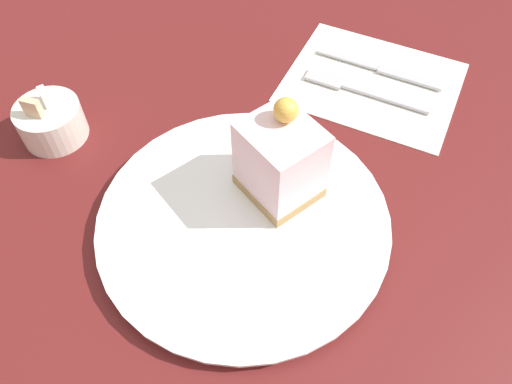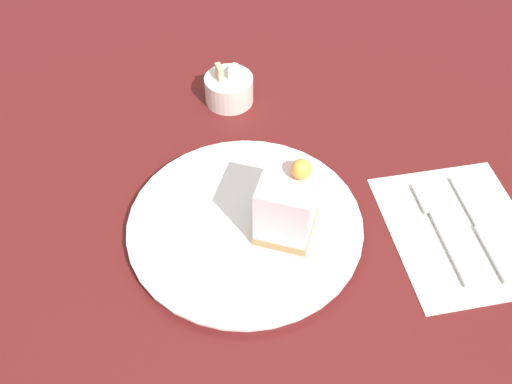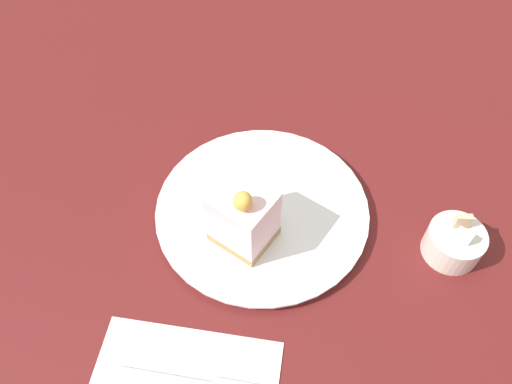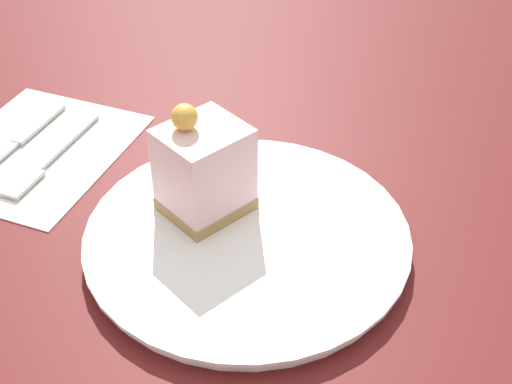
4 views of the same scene
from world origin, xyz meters
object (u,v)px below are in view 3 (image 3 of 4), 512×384
at_px(cake_slice, 243,217).
at_px(sugar_bowl, 454,242).
at_px(plate, 262,210).
at_px(fork, 197,384).

height_order(cake_slice, sugar_bowl, cake_slice).
relative_size(plate, sugar_bowl, 3.97).
distance_m(cake_slice, sugar_bowl, 0.27).
distance_m(plate, sugar_bowl, 0.25).
height_order(plate, fork, plate).
bearing_deg(cake_slice, sugar_bowl, 122.67).
xyz_separation_m(plate, fork, (0.24, -0.00, -0.00)).
bearing_deg(plate, cake_slice, -10.71).
height_order(fork, sugar_bowl, sugar_bowl).
height_order(cake_slice, fork, cake_slice).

